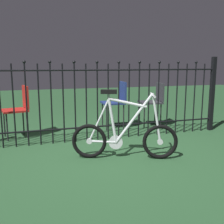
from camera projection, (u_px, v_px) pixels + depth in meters
The scene contains 6 objects.
ground_plane at pixel (114, 156), 3.49m from camera, with size 20.00×20.00×0.00m, color #264C2B.
iron_fence at pixel (95, 99), 4.13m from camera, with size 4.35×0.07×1.33m.
bicycle at pixel (124, 136), 3.36m from camera, with size 1.30×0.56×0.89m.
chair_red at pixel (19, 106), 4.33m from camera, with size 0.46×0.46×0.86m.
chair_charcoal at pixel (154, 99), 5.12m from camera, with size 0.46×0.46×0.85m.
chair_navy at pixel (117, 99), 4.97m from camera, with size 0.42×0.42×0.88m.
Camera 1 is at (-1.02, -3.17, 1.20)m, focal length 42.19 mm.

